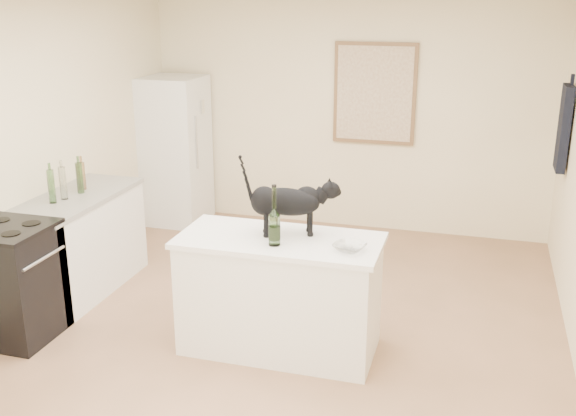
{
  "coord_description": "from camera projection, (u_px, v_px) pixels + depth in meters",
  "views": [
    {
      "loc": [
        1.45,
        -4.62,
        2.63
      ],
      "look_at": [
        0.15,
        -0.15,
        1.12
      ],
      "focal_mm": 42.06,
      "sensor_mm": 36.0,
      "label": 1
    }
  ],
  "objects": [
    {
      "name": "wall_back",
      "position": [
        347.0,
        115.0,
        7.53
      ],
      "size": [
        4.5,
        0.0,
        4.5
      ],
      "primitive_type": "plane",
      "rotation": [
        1.57,
        0.0,
        0.0
      ],
      "color": "#FAEDC1",
      "rests_on": "ground"
    },
    {
      "name": "wall_left",
      "position": [
        17.0,
        157.0,
        5.61
      ],
      "size": [
        0.0,
        5.5,
        5.5
      ],
      "primitive_type": "plane",
      "rotation": [
        1.57,
        0.0,
        1.57
      ],
      "color": "#FAEDC1",
      "rests_on": "ground"
    },
    {
      "name": "left_countertop",
      "position": [
        74.0,
        198.0,
        5.94
      ],
      "size": [
        0.62,
        1.44,
        0.04
      ],
      "primitive_type": "cube",
      "color": "gray",
      "rests_on": "left_cabinets"
    },
    {
      "name": "fridge_paper",
      "position": [
        203.0,
        107.0,
        7.64
      ],
      "size": [
        0.02,
        0.12,
        0.16
      ],
      "primitive_type": "cube",
      "rotation": [
        0.0,
        0.0,
        0.13
      ],
      "color": "silver",
      "rests_on": "fridge"
    },
    {
      "name": "black_cat",
      "position": [
        286.0,
        205.0,
        4.94
      ],
      "size": [
        0.67,
        0.41,
        0.45
      ],
      "primitive_type": null,
      "rotation": [
        0.0,
        0.0,
        0.35
      ],
      "color": "black",
      "rests_on": "island_top"
    },
    {
      "name": "wall_front",
      "position": [
        54.0,
        366.0,
        2.5
      ],
      "size": [
        4.5,
        0.0,
        4.5
      ],
      "primitive_type": "plane",
      "rotation": [
        -1.57,
        0.0,
        0.0
      ],
      "color": "#FAEDC1",
      "rests_on": "ground"
    },
    {
      "name": "artwork_canvas",
      "position": [
        374.0,
        94.0,
        7.33
      ],
      "size": [
        0.82,
        0.0,
        1.02
      ],
      "primitive_type": "cube",
      "color": "beige",
      "rests_on": "wall_back"
    },
    {
      "name": "fridge",
      "position": [
        174.0,
        151.0,
        7.82
      ],
      "size": [
        0.68,
        0.68,
        1.7
      ],
      "primitive_type": "cube",
      "color": "white",
      "rests_on": "floor"
    },
    {
      "name": "island_base",
      "position": [
        280.0,
        296.0,
        5.07
      ],
      "size": [
        1.44,
        0.67,
        0.86
      ],
      "primitive_type": "cube",
      "color": "white",
      "rests_on": "floor"
    },
    {
      "name": "hanging_garment",
      "position": [
        564.0,
        128.0,
        6.28
      ],
      "size": [
        0.08,
        0.34,
        0.8
      ],
      "primitive_type": "cube",
      "color": "black",
      "rests_on": "wall_right"
    },
    {
      "name": "island_top",
      "position": [
        280.0,
        241.0,
        4.94
      ],
      "size": [
        1.5,
        0.7,
        0.04
      ],
      "primitive_type": "cube",
      "color": "white",
      "rests_on": "island_base"
    },
    {
      "name": "floor",
      "position": [
        275.0,
        333.0,
        5.42
      ],
      "size": [
        5.5,
        5.5,
        0.0
      ],
      "primitive_type": "plane",
      "color": "#A77859",
      "rests_on": "ground"
    },
    {
      "name": "left_cabinets",
      "position": [
        79.0,
        246.0,
        6.08
      ],
      "size": [
        0.6,
        1.4,
        0.86
      ],
      "primitive_type": "cube",
      "color": "white",
      "rests_on": "floor"
    },
    {
      "name": "artwork_frame",
      "position": [
        375.0,
        94.0,
        7.34
      ],
      "size": [
        0.9,
        0.03,
        1.1
      ],
      "primitive_type": "cube",
      "color": "brown",
      "rests_on": "wall_back"
    },
    {
      "name": "counter_bottle_cluster",
      "position": [
        68.0,
        181.0,
        5.88
      ],
      "size": [
        0.12,
        0.49,
        0.29
      ],
      "color": "#A9B7AB",
      "rests_on": "left_countertop"
    },
    {
      "name": "glass_bowl",
      "position": [
        350.0,
        247.0,
        4.67
      ],
      "size": [
        0.27,
        0.27,
        0.05
      ],
      "primitive_type": "imported",
      "rotation": [
        0.0,
        0.0,
        -0.29
      ],
      "color": "white",
      "rests_on": "island_top"
    },
    {
      "name": "stove",
      "position": [
        13.0,
        284.0,
        5.25
      ],
      "size": [
        0.6,
        0.6,
        0.9
      ],
      "primitive_type": "cube",
      "color": "black",
      "rests_on": "floor"
    },
    {
      "name": "wine_bottle",
      "position": [
        274.0,
        219.0,
        4.73
      ],
      "size": [
        0.11,
        0.11,
        0.39
      ],
      "primitive_type": "cylinder",
      "rotation": [
        0.0,
        0.0,
        -0.42
      ],
      "color": "#325B24",
      "rests_on": "island_top"
    }
  ]
}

